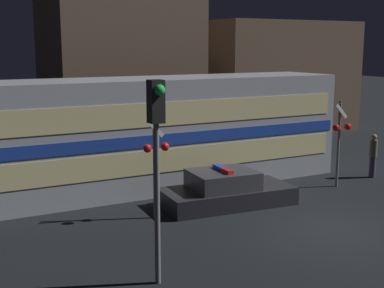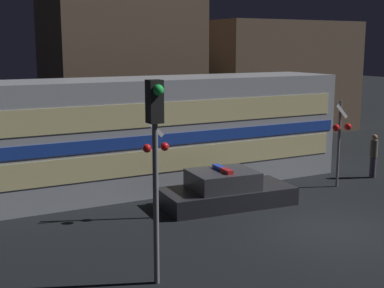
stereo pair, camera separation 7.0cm
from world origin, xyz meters
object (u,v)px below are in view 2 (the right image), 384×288
at_px(pedestrian, 374,155).
at_px(crossing_signal_near, 340,135).
at_px(train, 161,133).
at_px(traffic_light_corner, 155,139).
at_px(police_car, 226,191).

height_order(pedestrian, crossing_signal_near, crossing_signal_near).
distance_m(train, traffic_light_corner, 8.47).
xyz_separation_m(pedestrian, traffic_light_corner, (-11.52, -4.73, 2.34)).
height_order(pedestrian, traffic_light_corner, traffic_light_corner).
distance_m(crossing_signal_near, traffic_light_corner, 10.31).
xyz_separation_m(police_car, traffic_light_corner, (-4.42, -4.29, 2.76)).
relative_size(train, crossing_signal_near, 4.37).
bearing_deg(police_car, train, 108.59).
bearing_deg(traffic_light_corner, police_car, 44.18).
bearing_deg(police_car, traffic_light_corner, -131.13).
xyz_separation_m(pedestrian, crossing_signal_near, (-2.23, -0.45, 1.08)).
bearing_deg(train, traffic_light_corner, -115.51).
xyz_separation_m(police_car, crossing_signal_near, (4.87, -0.01, 1.50)).
height_order(train, pedestrian, train).
xyz_separation_m(train, traffic_light_corner, (-3.61, -7.56, 1.22)).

